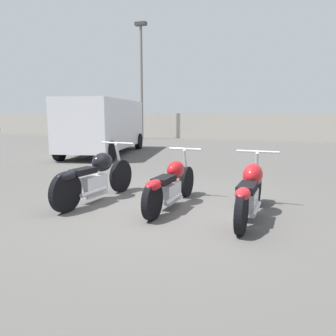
{
  "coord_description": "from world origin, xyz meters",
  "views": [
    {
      "loc": [
        1.86,
        -4.94,
        1.56
      ],
      "look_at": [
        0.0,
        0.28,
        0.65
      ],
      "focal_mm": 35.0,
      "sensor_mm": 36.0,
      "label": 1
    }
  ],
  "objects_px": {
    "motorcycle_slot_2": "(250,191)",
    "motorcycle_slot_1": "(171,184)",
    "light_pole_left": "(141,71)",
    "motorcycle_slot_0": "(95,177)",
    "parked_van": "(104,124)"
  },
  "relations": [
    {
      "from": "motorcycle_slot_2",
      "to": "light_pole_left",
      "type": "bearing_deg",
      "value": 122.21
    },
    {
      "from": "parked_van",
      "to": "motorcycle_slot_1",
      "type": "bearing_deg",
      "value": -63.33
    },
    {
      "from": "motorcycle_slot_2",
      "to": "parked_van",
      "type": "xyz_separation_m",
      "value": [
        -6.29,
        6.44,
        0.75
      ]
    },
    {
      "from": "motorcycle_slot_1",
      "to": "motorcycle_slot_2",
      "type": "distance_m",
      "value": 1.33
    },
    {
      "from": "motorcycle_slot_0",
      "to": "parked_van",
      "type": "height_order",
      "value": "parked_van"
    },
    {
      "from": "motorcycle_slot_2",
      "to": "parked_van",
      "type": "relative_size",
      "value": 0.38
    },
    {
      "from": "motorcycle_slot_2",
      "to": "motorcycle_slot_1",
      "type": "bearing_deg",
      "value": 176.4
    },
    {
      "from": "motorcycle_slot_1",
      "to": "parked_van",
      "type": "height_order",
      "value": "parked_van"
    },
    {
      "from": "motorcycle_slot_1",
      "to": "motorcycle_slot_0",
      "type": "bearing_deg",
      "value": -173.93
    },
    {
      "from": "motorcycle_slot_2",
      "to": "parked_van",
      "type": "bearing_deg",
      "value": 136.75
    },
    {
      "from": "light_pole_left",
      "to": "motorcycle_slot_1",
      "type": "height_order",
      "value": "light_pole_left"
    },
    {
      "from": "parked_van",
      "to": "motorcycle_slot_0",
      "type": "bearing_deg",
      "value": -72.45
    },
    {
      "from": "motorcycle_slot_0",
      "to": "parked_van",
      "type": "xyz_separation_m",
      "value": [
        -3.56,
        6.39,
        0.73
      ]
    },
    {
      "from": "light_pole_left",
      "to": "parked_van",
      "type": "distance_m",
      "value": 8.59
    },
    {
      "from": "parked_van",
      "to": "motorcycle_slot_2",
      "type": "bearing_deg",
      "value": -57.27
    }
  ]
}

